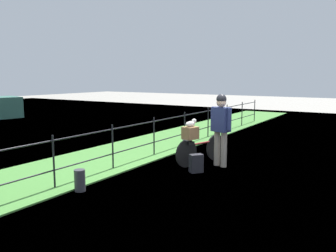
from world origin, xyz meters
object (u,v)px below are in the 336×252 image
Objects in this scene: backpack_on_paving at (196,163)px; mooring_bollard at (80,180)px; terrier_dog at (191,123)px; cyclist_person at (221,124)px; wooden_crate at (190,133)px; bicycle_main at (201,150)px.

mooring_bollard reaches higher than backpack_on_paving.
cyclist_person reaches higher than terrier_dog.
wooden_crate is 0.99× the size of terrier_dog.
bicycle_main is 5.02× the size of terrier_dog.
backpack_on_paving is (-0.37, -0.35, -0.59)m from wooden_crate.
terrier_dog is 0.81× the size of mooring_bollard.
backpack_on_paving is at bearing -28.17° from mooring_bollard.
mooring_bollard is at bearing 154.65° from cyclist_person.
backpack_on_paving is (-0.73, -0.25, -0.14)m from bicycle_main.
wooden_crate is at bearing 164.30° from bicycle_main.
terrier_dog reaches higher than mooring_bollard.
bicycle_main is 4.04× the size of mooring_bollard.
bicycle_main reaches higher than mooring_bollard.
wooden_crate is 0.22m from terrier_dog.
wooden_crate is (-0.36, 0.10, 0.45)m from bicycle_main.
terrier_dog is at bearing -101.50° from backpack_on_paving.
backpack_on_paving is at bearing -138.63° from terrier_dog.
mooring_bollard is at bearing 8.96° from backpack_on_paving.
cyclist_person is 3.44m from mooring_bollard.
wooden_crate reaches higher than bicycle_main.
terrier_dog is (0.02, -0.01, 0.22)m from wooden_crate.
backpack_on_paving is at bearing -136.30° from wooden_crate.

